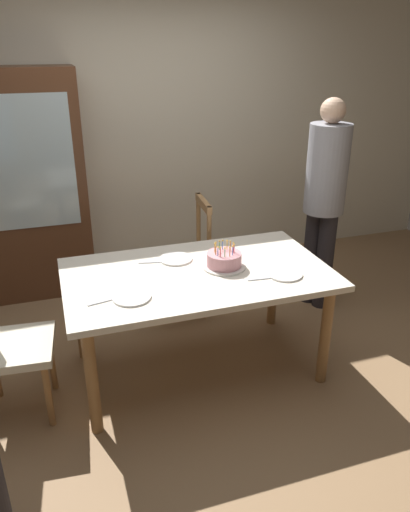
% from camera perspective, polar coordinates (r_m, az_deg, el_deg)
% --- Properties ---
extents(ground, '(6.40, 6.40, 0.00)m').
position_cam_1_polar(ground, '(3.47, -0.80, -12.86)').
color(ground, '#93704C').
extents(back_wall, '(6.40, 0.10, 2.60)m').
position_cam_1_polar(back_wall, '(4.65, -7.97, 14.01)').
color(back_wall, beige).
rests_on(back_wall, ground).
extents(dining_table, '(1.67, 0.97, 0.74)m').
position_cam_1_polar(dining_table, '(3.13, -0.87, -3.21)').
color(dining_table, silver).
rests_on(dining_table, ground).
extents(birthday_cake, '(0.28, 0.28, 0.17)m').
position_cam_1_polar(birthday_cake, '(3.13, 2.25, -0.52)').
color(birthday_cake, silver).
rests_on(birthday_cake, dining_table).
extents(plate_near_celebrant, '(0.22, 0.22, 0.01)m').
position_cam_1_polar(plate_near_celebrant, '(2.81, -8.55, -4.78)').
color(plate_near_celebrant, white).
rests_on(plate_near_celebrant, dining_table).
extents(plate_far_side, '(0.22, 0.22, 0.01)m').
position_cam_1_polar(plate_far_side, '(3.26, -3.43, -0.34)').
color(plate_far_side, white).
rests_on(plate_far_side, dining_table).
extents(plate_near_guest, '(0.22, 0.22, 0.01)m').
position_cam_1_polar(plate_near_guest, '(3.08, 9.28, -2.10)').
color(plate_near_guest, white).
rests_on(plate_near_guest, dining_table).
extents(fork_near_celebrant, '(0.18, 0.05, 0.01)m').
position_cam_1_polar(fork_near_celebrant, '(2.80, -11.81, -5.22)').
color(fork_near_celebrant, silver).
rests_on(fork_near_celebrant, dining_table).
extents(fork_far_side, '(0.18, 0.06, 0.01)m').
position_cam_1_polar(fork_far_side, '(3.23, -6.19, -0.73)').
color(fork_far_side, silver).
rests_on(fork_far_side, dining_table).
extents(fork_near_guest, '(0.18, 0.03, 0.01)m').
position_cam_1_polar(fork_near_guest, '(3.01, 6.63, -2.65)').
color(fork_near_guest, silver).
rests_on(fork_near_guest, dining_table).
extents(chair_spindle_back, '(0.47, 0.47, 0.95)m').
position_cam_1_polar(chair_spindle_back, '(3.94, -2.56, -0.43)').
color(chair_spindle_back, beige).
rests_on(chair_spindle_back, ground).
extents(person_guest, '(0.32, 0.32, 1.70)m').
position_cam_1_polar(person_guest, '(3.99, 13.79, 7.07)').
color(person_guest, '#262328').
rests_on(person_guest, ground).
extents(china_cabinet, '(1.10, 0.45, 1.90)m').
position_cam_1_polar(china_cabinet, '(4.37, -21.03, 7.36)').
color(china_cabinet, '#56331E').
rests_on(china_cabinet, ground).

